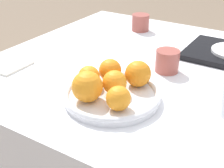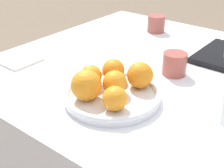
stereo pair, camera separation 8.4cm
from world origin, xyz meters
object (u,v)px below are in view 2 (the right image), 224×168
orange_2 (91,76)px  fruit_platter (112,95)px  orange_1 (115,83)px  orange_4 (113,70)px  orange_5 (140,75)px  cup_1 (175,64)px  cup_3 (156,24)px  napkin (20,61)px  orange_0 (115,99)px  orange_3 (86,85)px

orange_2 → fruit_platter: bearing=-1.5°
orange_1 → orange_4: (-0.05, 0.06, -0.00)m
orange_4 → orange_5: orange_5 is taller
cup_1 → cup_3: size_ratio=1.01×
napkin → orange_2: bearing=0.1°
orange_0 → orange_3: bearing=-176.5°
orange_2 → orange_4: (0.03, 0.06, 0.00)m
orange_4 → orange_5: bearing=10.0°
orange_0 → napkin: (-0.47, 0.06, -0.05)m
cup_1 → napkin: (-0.47, -0.25, -0.03)m
orange_0 → orange_3: orange_3 is taller
orange_2 → orange_5: 0.14m
orange_2 → cup_3: size_ratio=0.82×
orange_1 → orange_3: size_ratio=0.81×
fruit_platter → orange_4: 0.09m
fruit_platter → napkin: bearing=179.8°
orange_1 → orange_2: orange_1 is taller
cup_3 → napkin: cup_3 is taller
orange_1 → orange_3: orange_3 is taller
orange_4 → napkin: (-0.37, -0.06, -0.05)m
orange_3 → cup_3: size_ratio=1.08×
cup_3 → orange_4: bearing=-72.2°
orange_0 → napkin: 0.48m
orange_5 → napkin: (-0.45, -0.08, -0.05)m
orange_1 → orange_5: (0.03, 0.07, 0.00)m
fruit_platter → orange_3: size_ratio=3.28×
orange_4 → orange_5: size_ratio=0.89×
orange_0 → orange_5: (-0.02, 0.14, 0.01)m
napkin → fruit_platter: bearing=-0.2°
fruit_platter → orange_4: bearing=125.8°
orange_0 → cup_3: size_ratio=0.83×
orange_5 → fruit_platter: bearing=-114.0°
orange_5 → orange_0: bearing=-82.5°
orange_3 → cup_3: (-0.18, 0.64, -0.02)m
orange_1 → cup_3: 0.61m
orange_1 → napkin: 0.42m
cup_3 → orange_1: bearing=-69.3°
cup_1 → napkin: bearing=-152.1°
cup_1 → cup_3: 0.42m
orange_4 → orange_2: bearing=-115.5°
orange_1 → cup_3: orange_1 is taller
cup_3 → orange_5: bearing=-63.4°
orange_1 → cup_1: orange_1 is taller
orange_2 → orange_4: size_ratio=0.94×
cup_3 → napkin: 0.61m
orange_4 → orange_0: bearing=-50.3°
napkin → orange_4: bearing=10.0°
fruit_platter → cup_3: bearing=110.2°
orange_1 → fruit_platter: bearing=-118.7°
orange_3 → napkin: 0.39m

